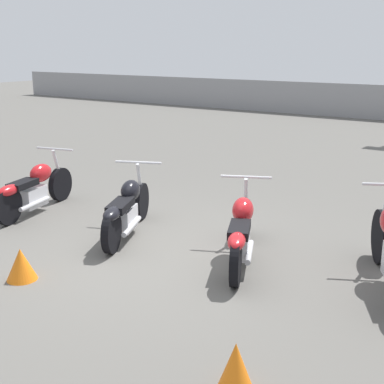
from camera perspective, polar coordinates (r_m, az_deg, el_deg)
The scene contains 6 objects.
ground_plane at distance 6.97m, azimuth -3.65°, elevation -6.59°, with size 60.00×60.00×0.00m, color #5B5954.
motorcycle_slot_0 at distance 8.89m, azimuth -16.53°, elevation 0.31°, with size 0.80×1.93×0.94m.
motorcycle_slot_1 at distance 7.53m, azimuth -7.01°, elevation -1.84°, with size 1.03×1.87×0.93m.
motorcycle_slot_2 at distance 6.62m, azimuth 5.27°, elevation -4.21°, with size 1.06×1.93×0.93m.
traffic_cone_near at distance 6.46m, azimuth -17.77°, elevation -7.34°, with size 0.35×0.35×0.37m.
traffic_cone_far at distance 4.39m, azimuth 4.67°, elevation -17.94°, with size 0.28×0.28×0.39m.
Camera 1 is at (3.98, -5.10, 2.60)m, focal length 50.00 mm.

